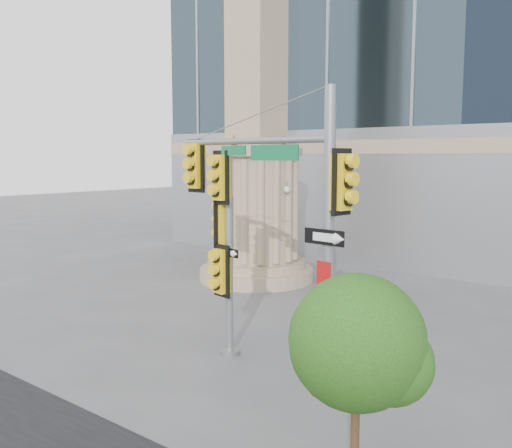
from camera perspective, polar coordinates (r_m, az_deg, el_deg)
The scene contains 5 objects.
ground at distance 12.11m, azimuth -4.76°, elevation -16.55°, with size 120.00×120.00×0.00m, color #545456.
monument at distance 21.87m, azimuth 0.04°, elevation 8.67°, with size 4.40×4.40×16.60m.
main_signal_pole at distance 11.91m, azimuth 3.02°, elevation 2.05°, with size 4.75×0.84×6.15m.
secondary_signal_pole at distance 13.51m, azimuth -3.23°, elevation -1.11°, with size 0.87×0.75×5.01m.
street_tree at distance 8.46m, azimuth 10.32°, elevation -12.11°, with size 2.02×1.97×3.15m.
Camera 1 is at (7.71, -8.02, 4.79)m, focal length 40.00 mm.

